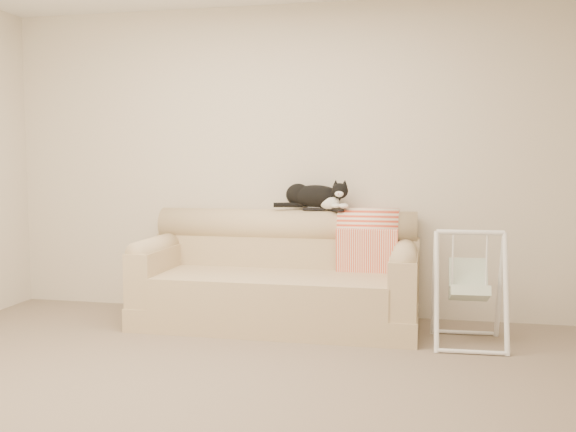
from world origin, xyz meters
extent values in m
plane|color=#7B6959|center=(0.00, 0.00, 0.00)|extent=(5.00, 5.00, 0.00)
cube|color=beige|center=(0.00, 2.00, 1.30)|extent=(5.00, 0.04, 2.60)
cube|color=tan|center=(-0.01, 1.53, 0.09)|extent=(2.20, 0.90, 0.18)
cube|color=tan|center=(-0.01, 1.42, 0.30)|extent=(1.80, 0.68, 0.24)
cube|color=tan|center=(-0.01, 1.87, 0.43)|extent=(2.20, 0.22, 0.50)
cylinder|color=tan|center=(-0.01, 1.87, 0.76)|extent=(2.16, 0.28, 0.28)
cube|color=tan|center=(-1.00, 1.53, 0.39)|extent=(0.20, 0.88, 0.42)
cylinder|color=tan|center=(-1.00, 1.53, 0.60)|extent=(0.18, 0.84, 0.18)
cube|color=tan|center=(0.98, 1.53, 0.39)|extent=(0.20, 0.88, 0.42)
cylinder|color=tan|center=(0.98, 1.53, 0.60)|extent=(0.18, 0.84, 0.18)
cube|color=black|center=(0.23, 1.85, 0.91)|extent=(0.18, 0.06, 0.02)
cube|color=gray|center=(0.23, 1.85, 0.92)|extent=(0.10, 0.04, 0.01)
cube|color=black|center=(0.41, 1.82, 0.91)|extent=(0.15, 0.16, 0.02)
ellipsoid|color=black|center=(0.24, 1.87, 1.01)|extent=(0.45, 0.24, 0.19)
ellipsoid|color=black|center=(0.09, 1.90, 1.02)|extent=(0.22, 0.20, 0.19)
ellipsoid|color=white|center=(0.36, 1.83, 0.97)|extent=(0.18, 0.13, 0.13)
ellipsoid|color=black|center=(0.45, 1.81, 1.06)|extent=(0.15, 0.15, 0.13)
ellipsoid|color=white|center=(0.45, 1.76, 1.04)|extent=(0.08, 0.06, 0.05)
sphere|color=#BF7272|center=(0.45, 1.73, 1.04)|extent=(0.02, 0.02, 0.02)
cone|color=black|center=(0.41, 1.83, 1.12)|extent=(0.06, 0.07, 0.06)
cone|color=black|center=(0.49, 1.82, 1.12)|extent=(0.07, 0.08, 0.06)
sphere|color=olive|center=(0.42, 1.77, 1.07)|extent=(0.02, 0.02, 0.02)
sphere|color=olive|center=(0.47, 1.76, 1.07)|extent=(0.02, 0.02, 0.02)
ellipsoid|color=white|center=(0.42, 1.78, 0.94)|extent=(0.09, 0.11, 0.04)
ellipsoid|color=white|center=(0.48, 1.78, 0.94)|extent=(0.09, 0.11, 0.04)
cylinder|color=black|center=(0.02, 1.83, 0.94)|extent=(0.24, 0.10, 0.04)
cylinder|color=#EA3F21|center=(0.68, 1.87, 0.76)|extent=(0.48, 0.33, 0.33)
cube|color=#EA3F21|center=(0.68, 1.70, 0.56)|extent=(0.48, 0.09, 0.42)
cylinder|color=white|center=(1.21, 1.17, 0.40)|extent=(0.05, 0.28, 0.81)
cylinder|color=white|center=(1.20, 1.42, 0.40)|extent=(0.05, 0.28, 0.81)
cylinder|color=white|center=(1.67, 1.19, 0.40)|extent=(0.05, 0.28, 0.81)
cylinder|color=white|center=(1.66, 1.44, 0.40)|extent=(0.05, 0.28, 0.81)
cylinder|color=white|center=(1.44, 1.31, 0.80)|extent=(0.46, 0.05, 0.04)
cylinder|color=white|center=(1.45, 1.06, 0.02)|extent=(0.46, 0.05, 0.03)
cylinder|color=white|center=(1.43, 1.56, 0.02)|extent=(0.46, 0.05, 0.03)
cube|color=white|center=(1.44, 1.28, 0.37)|extent=(0.28, 0.25, 0.15)
cube|color=white|center=(1.43, 1.39, 0.50)|extent=(0.27, 0.13, 0.21)
cylinder|color=white|center=(1.32, 1.30, 0.61)|extent=(0.01, 0.01, 0.38)
cylinder|color=white|center=(1.55, 1.31, 0.61)|extent=(0.01, 0.01, 0.38)
camera|label=1|loc=(1.10, -3.33, 1.31)|focal=40.00mm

